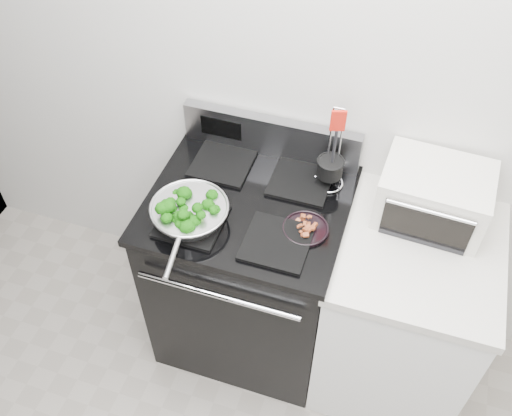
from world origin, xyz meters
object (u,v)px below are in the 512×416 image
at_px(skillet, 189,212).
at_px(utensil_holder, 330,172).
at_px(toaster_oven, 433,195).
at_px(bacon_plate, 306,227).
at_px(gas_range, 249,270).

distance_m(skillet, utensil_holder, 0.58).
bearing_deg(skillet, utensil_holder, 30.11).
bearing_deg(toaster_oven, bacon_plate, -147.24).
height_order(gas_range, toaster_oven, toaster_oven).
bearing_deg(skillet, gas_range, 35.52).
xyz_separation_m(skillet, utensil_holder, (0.45, 0.36, 0.02)).
distance_m(bacon_plate, utensil_holder, 0.27).
bearing_deg(bacon_plate, utensil_holder, 84.65).
height_order(skillet, utensil_holder, utensil_holder).
xyz_separation_m(skillet, toaster_oven, (0.86, 0.34, 0.04)).
relative_size(gas_range, skillet, 2.38).
bearing_deg(bacon_plate, gas_range, 163.24).
height_order(gas_range, utensil_holder, utensil_holder).
distance_m(bacon_plate, toaster_oven, 0.50).
relative_size(skillet, utensil_holder, 1.25).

